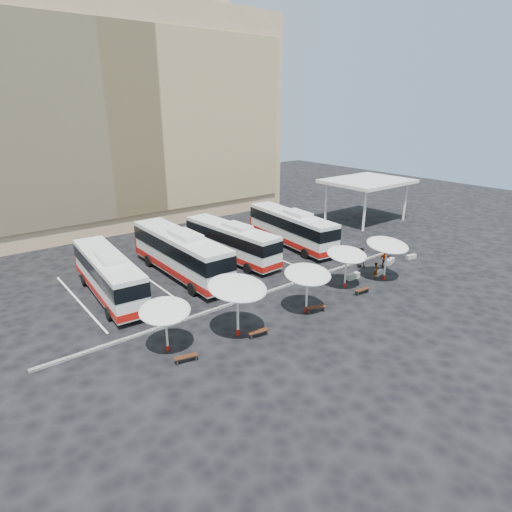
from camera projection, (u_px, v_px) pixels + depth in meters
ground at (270, 296)px, 33.19m from camera, size 120.00×120.00×0.00m
sandstone_building at (105, 116)px, 52.56m from camera, size 42.00×18.25×29.60m
service_canopy at (367, 182)px, 52.89m from camera, size 10.00×8.00×5.20m
curb_divider at (266, 293)px, 33.53m from camera, size 34.00×0.25×0.15m
bay_lines at (214, 266)px, 39.12m from camera, size 24.15×12.00×0.01m
bus_0 at (108, 274)px, 32.44m from camera, size 3.31×11.70×3.67m
bus_1 at (180, 252)px, 36.46m from camera, size 3.07×12.91×4.10m
bus_2 at (231, 241)px, 40.32m from camera, size 3.22×11.64×3.65m
bus_3 at (291, 227)px, 44.28m from camera, size 3.77×12.32×3.85m
sunshade_0 at (165, 311)px, 24.89m from camera, size 3.98×4.00×3.16m
sunshade_1 at (237, 288)px, 26.40m from camera, size 4.62×4.66×3.92m
sunshade_2 at (308, 274)px, 29.60m from camera, size 4.12×4.15×3.41m
sunshade_3 at (347, 255)px, 33.78m from camera, size 3.86×3.89×3.30m
sunshade_4 at (387, 245)px, 35.19m from camera, size 3.66×3.70×3.60m
wood_bench_0 at (186, 357)px, 24.52m from camera, size 1.43×0.69×0.42m
wood_bench_1 at (258, 332)px, 27.20m from camera, size 1.43×0.58×0.43m
wood_bench_2 at (316, 308)px, 30.43m from camera, size 1.50×0.89×0.45m
wood_bench_3 at (362, 290)px, 33.35m from camera, size 1.39×0.49×0.42m
conc_bench_0 at (353, 276)px, 36.28m from camera, size 1.31×0.48×0.48m
conc_bench_1 at (379, 273)px, 37.13m from camera, size 1.09×0.49×0.40m
conc_bench_2 at (390, 261)px, 39.67m from camera, size 1.33×0.71×0.47m
conc_bench_3 at (411, 257)px, 41.01m from camera, size 1.11×0.56×0.40m
passenger_0 at (376, 271)px, 36.04m from camera, size 0.65×0.64×1.52m
passenger_1 at (361, 258)px, 38.59m from camera, size 1.12×1.03×1.86m
passenger_2 at (385, 259)px, 38.62m from camera, size 0.94×0.90×1.57m
passenger_3 at (393, 251)px, 40.93m from camera, size 1.14×0.86×1.56m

